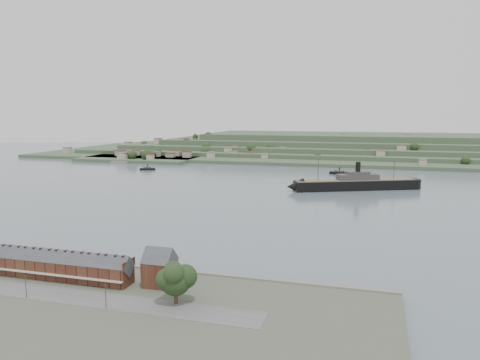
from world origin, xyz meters
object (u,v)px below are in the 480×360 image
(gabled_building, at_px, (160,268))
(terrace_row, at_px, (62,266))
(fig_tree, at_px, (176,279))
(steamship, at_px, (352,184))

(gabled_building, bearing_deg, terrace_row, -173.88)
(terrace_row, height_order, gabled_building, gabled_building)
(terrace_row, height_order, fig_tree, fig_tree)
(terrace_row, relative_size, steamship, 0.52)
(steamship, distance_m, fig_tree, 259.95)
(gabled_building, distance_m, fig_tree, 18.90)
(steamship, bearing_deg, fig_tree, -99.33)
(fig_tree, bearing_deg, steamship, 80.67)
(terrace_row, distance_m, fig_tree, 51.09)
(terrace_row, bearing_deg, steamship, 69.51)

